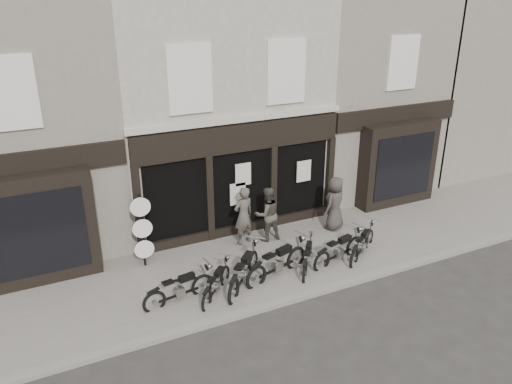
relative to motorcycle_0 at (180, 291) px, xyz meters
name	(u,v)px	position (x,y,z in m)	size (l,w,h in m)	color
ground_plane	(283,275)	(3.17, 0.03, -0.39)	(90.00, 90.00, 0.00)	#2D2B28
pavement	(269,260)	(3.17, 0.93, -0.33)	(30.00, 4.20, 0.12)	#6A645E
kerb	(305,295)	(3.17, -1.22, -0.33)	(30.00, 0.25, 0.13)	gray
central_building	(207,100)	(3.17, 5.98, 3.69)	(7.30, 6.22, 8.34)	#B8AF9E
neighbour_left	(16,120)	(-3.18, 5.93, 3.65)	(5.60, 6.73, 8.34)	gray
neighbour_right	(351,87)	(9.52, 5.93, 3.65)	(5.60, 6.73, 8.34)	gray
filler_right	(489,72)	(17.67, 6.03, 3.71)	(11.00, 6.00, 8.20)	gray
motorcycle_0	(180,291)	(0.00, 0.00, 0.00)	(2.06, 0.62, 0.99)	black
motorcycle_1	(216,285)	(0.99, -0.13, -0.03)	(1.46, 1.50, 0.90)	black
motorcycle_2	(244,274)	(1.86, -0.04, 0.05)	(1.81, 1.85, 1.11)	black
motorcycle_3	(277,265)	(2.93, -0.03, 0.05)	(2.29, 0.99, 1.13)	black
motorcycle_4	(308,259)	(3.96, -0.01, -0.02)	(1.40, 1.67, 0.94)	black
motorcycle_5	(339,252)	(5.02, -0.10, 0.01)	(2.10, 0.83, 1.03)	black
motorcycle_6	(362,246)	(5.89, -0.11, 0.00)	(1.82, 1.39, 1.00)	black
man_left	(244,216)	(2.89, 2.21, 0.70)	(0.71, 0.46, 1.94)	#4A443D
man_centre	(267,214)	(3.68, 2.09, 0.65)	(0.89, 0.70, 1.84)	#423F35
man_right	(335,203)	(6.12, 1.80, 0.67)	(0.92, 0.60, 1.88)	#3A3430
advert_sign_post	(143,234)	(-0.39, 2.17, 0.79)	(0.59, 0.38, 2.42)	black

